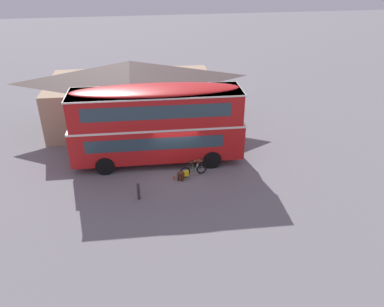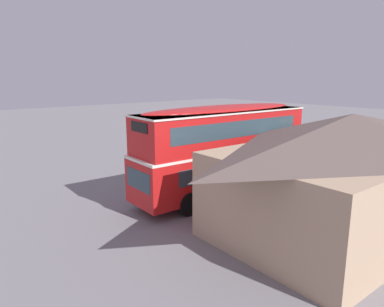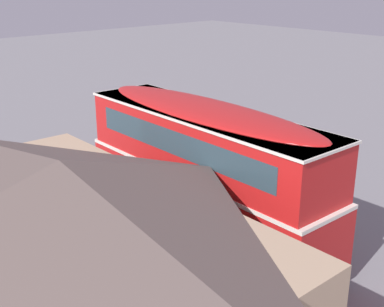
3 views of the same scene
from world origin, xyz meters
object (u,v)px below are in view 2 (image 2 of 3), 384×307
(double_decker_bus, at_px, (223,147))
(backpack_on_ground, at_px, (179,183))
(water_bottle_red_squeeze, at_px, (185,186))
(kerb_bollard, at_px, (194,168))
(touring_bicycle, at_px, (172,186))

(double_decker_bus, distance_m, backpack_on_ground, 3.53)
(double_decker_bus, bearing_deg, backpack_on_ground, -66.76)
(double_decker_bus, relative_size, water_bottle_red_squeeze, 43.67)
(backpack_on_ground, relative_size, water_bottle_red_squeeze, 2.41)
(backpack_on_ground, relative_size, kerb_bollard, 0.58)
(backpack_on_ground, distance_m, water_bottle_red_squeeze, 0.42)
(double_decker_bus, relative_size, kerb_bollard, 10.55)
(touring_bicycle, bearing_deg, backpack_on_ground, -154.74)
(water_bottle_red_squeeze, relative_size, kerb_bollard, 0.24)
(double_decker_bus, height_order, kerb_bollard, double_decker_bus)
(double_decker_bus, relative_size, backpack_on_ground, 18.15)
(touring_bicycle, distance_m, kerb_bollard, 3.64)
(water_bottle_red_squeeze, height_order, kerb_bollard, kerb_bollard)
(water_bottle_red_squeeze, bearing_deg, backpack_on_ground, -19.76)
(double_decker_bus, height_order, water_bottle_red_squeeze, double_decker_bus)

